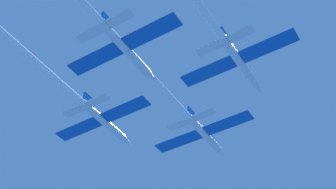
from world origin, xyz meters
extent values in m
cylinder|color=silver|center=(-0.12, -0.06, -0.05)|extent=(1.28, 11.62, 1.28)
cone|color=silver|center=(-0.12, 7.03, -0.05)|extent=(1.25, 2.56, 1.25)
ellipsoid|color=black|center=(-0.12, 2.50, 0.49)|extent=(0.89, 2.32, 0.64)
cube|color=#0F51B2|center=(-5.17, -0.64, -0.05)|extent=(8.83, 2.56, 0.28)
cube|color=#0F51B2|center=(4.94, -0.64, -0.05)|extent=(8.83, 2.56, 0.28)
cube|color=#0F51B2|center=(-0.12, -4.71, 1.52)|extent=(0.33, 2.09, 1.86)
cube|color=silver|center=(-2.74, -4.94, -0.05)|extent=(3.97, 1.53, 0.28)
cube|color=silver|center=(2.51, -4.94, -0.05)|extent=(3.97, 1.53, 0.28)
cylinder|color=white|center=(-0.12, -30.76, -0.05)|extent=(1.15, 49.77, 1.15)
cylinder|color=silver|center=(-13.12, -12.80, -0.21)|extent=(1.28, 11.62, 1.28)
cone|color=silver|center=(-13.12, -5.71, -0.21)|extent=(1.25, 2.56, 1.25)
ellipsoid|color=black|center=(-13.12, -10.24, 0.33)|extent=(0.89, 2.32, 0.64)
cube|color=#0F51B2|center=(-18.17, -13.38, -0.21)|extent=(8.83, 2.56, 0.28)
cube|color=#0F51B2|center=(-8.07, -13.38, -0.21)|extent=(8.83, 2.56, 0.28)
cube|color=#0F51B2|center=(-13.12, -17.44, 1.36)|extent=(0.33, 2.09, 1.86)
cube|color=silver|center=(-15.75, -17.68, -0.21)|extent=(3.97, 1.53, 0.28)
cube|color=silver|center=(-10.49, -17.68, -0.21)|extent=(3.97, 1.53, 0.28)
cylinder|color=silver|center=(12.98, -12.71, 0.37)|extent=(1.28, 11.62, 1.28)
cone|color=silver|center=(12.98, -5.63, 0.37)|extent=(1.25, 2.56, 1.25)
ellipsoid|color=black|center=(12.98, -10.16, 0.91)|extent=(0.89, 2.32, 0.64)
cube|color=#0F51B2|center=(7.93, -13.30, 0.37)|extent=(8.83, 2.56, 0.28)
cube|color=#0F51B2|center=(18.03, -13.30, 0.37)|extent=(8.83, 2.56, 0.28)
cube|color=#0F51B2|center=(12.98, -17.36, 1.93)|extent=(0.33, 2.09, 1.86)
cube|color=silver|center=(10.36, -17.59, 0.37)|extent=(3.97, 1.53, 0.28)
cube|color=silver|center=(15.61, -17.59, 0.37)|extent=(3.97, 1.53, 0.28)
cylinder|color=silver|center=(0.24, -24.91, -0.62)|extent=(1.28, 11.62, 1.28)
cone|color=silver|center=(0.24, -17.83, -0.62)|extent=(1.25, 2.56, 1.25)
ellipsoid|color=black|center=(0.24, -22.36, -0.07)|extent=(0.89, 2.32, 0.64)
cube|color=#0F51B2|center=(-4.81, -25.49, -0.62)|extent=(8.83, 2.56, 0.28)
cube|color=#0F51B2|center=(5.30, -25.49, -0.62)|extent=(8.83, 2.56, 0.28)
cube|color=#0F51B2|center=(0.24, -29.56, 0.95)|extent=(0.33, 2.09, 1.86)
cube|color=silver|center=(-2.38, -29.79, -0.62)|extent=(3.97, 1.53, 0.28)
cube|color=silver|center=(2.87, -29.79, -0.62)|extent=(3.97, 1.53, 0.28)
camera|label=1|loc=(30.21, -60.90, -52.32)|focal=50.50mm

